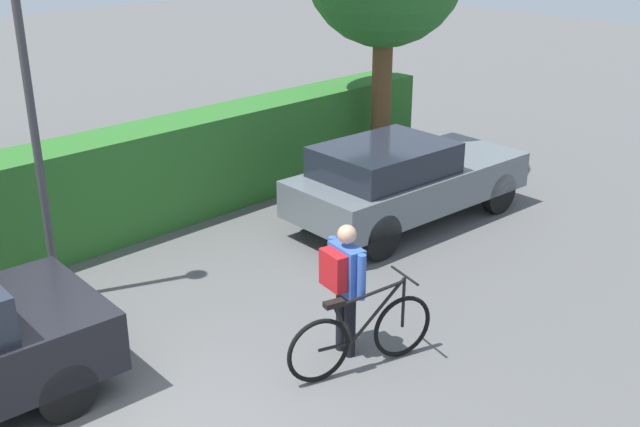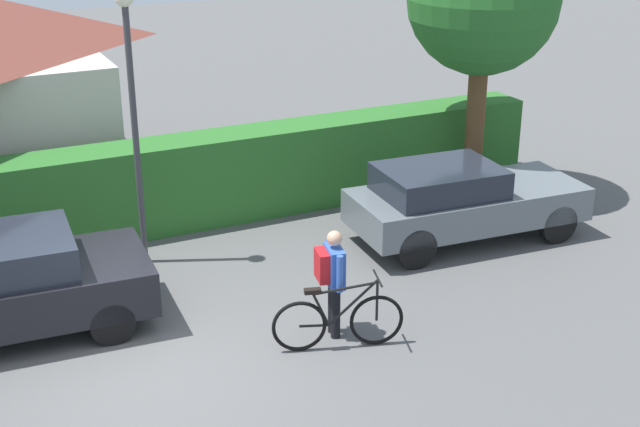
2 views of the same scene
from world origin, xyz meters
TOP-DOWN VIEW (x-y plane):
  - parked_car_far at (6.00, 1.87)m, footprint 4.09×1.89m
  - bicycle at (2.50, -0.47)m, footprint 1.72×0.67m
  - person_rider at (2.58, -0.12)m, footprint 0.41×0.62m
  - street_lamp at (0.91, 3.32)m, footprint 0.28×0.28m

SIDE VIEW (x-z plane):
  - bicycle at x=2.50m, z-range -0.10..0.91m
  - parked_car_far at x=6.00m, z-range 0.05..1.41m
  - person_rider at x=2.58m, z-range 0.15..1.70m
  - street_lamp at x=0.91m, z-range 0.63..4.98m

